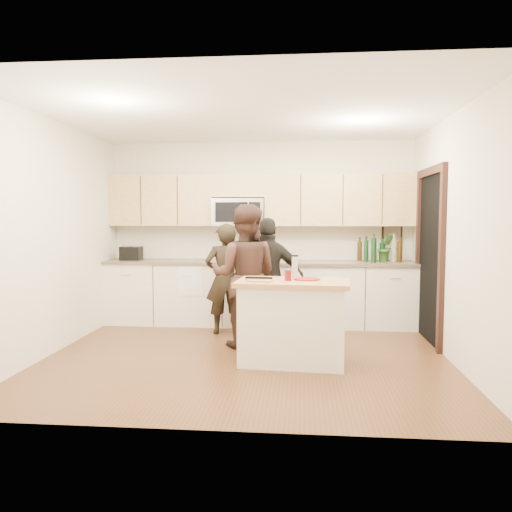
# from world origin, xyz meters

# --- Properties ---
(floor) EXTENTS (4.50, 4.50, 0.00)m
(floor) POSITION_xyz_m (0.00, 0.00, 0.00)
(floor) COLOR brown
(floor) RESTS_ON ground
(room_shell) EXTENTS (4.52, 4.02, 2.71)m
(room_shell) POSITION_xyz_m (0.00, 0.00, 1.73)
(room_shell) COLOR beige
(room_shell) RESTS_ON ground
(back_cabinetry) EXTENTS (4.50, 0.66, 0.94)m
(back_cabinetry) POSITION_xyz_m (0.00, 1.69, 0.47)
(back_cabinetry) COLOR silver
(back_cabinetry) RESTS_ON ground
(upper_cabinetry) EXTENTS (4.50, 0.33, 0.75)m
(upper_cabinetry) POSITION_xyz_m (0.03, 1.83, 1.84)
(upper_cabinetry) COLOR #DAB36F
(upper_cabinetry) RESTS_ON ground
(microwave) EXTENTS (0.76, 0.41, 0.40)m
(microwave) POSITION_xyz_m (-0.31, 1.80, 1.65)
(microwave) COLOR silver
(microwave) RESTS_ON ground
(doorway) EXTENTS (0.06, 1.25, 2.20)m
(doorway) POSITION_xyz_m (2.23, 0.90, 1.16)
(doorway) COLOR black
(doorway) RESTS_ON ground
(framed_picture) EXTENTS (0.30, 0.03, 0.38)m
(framed_picture) POSITION_xyz_m (1.95, 1.98, 1.28)
(framed_picture) COLOR black
(framed_picture) RESTS_ON ground
(dish_towel) EXTENTS (0.34, 0.60, 0.48)m
(dish_towel) POSITION_xyz_m (-0.95, 1.50, 0.80)
(dish_towel) COLOR white
(dish_towel) RESTS_ON ground
(island) EXTENTS (1.26, 0.80, 0.90)m
(island) POSITION_xyz_m (0.53, -0.21, 0.45)
(island) COLOR silver
(island) RESTS_ON ground
(red_plate) EXTENTS (0.29, 0.29, 0.02)m
(red_plate) POSITION_xyz_m (0.68, -0.13, 0.91)
(red_plate) COLOR #9B1A0E
(red_plate) RESTS_ON island
(box_grater) EXTENTS (0.08, 0.05, 0.25)m
(box_grater) POSITION_xyz_m (0.54, -0.12, 1.05)
(box_grater) COLOR silver
(box_grater) RESTS_ON red_plate
(drink_glass) EXTENTS (0.07, 0.07, 0.11)m
(drink_glass) POSITION_xyz_m (0.47, -0.24, 0.96)
(drink_glass) COLOR maroon
(drink_glass) RESTS_ON island
(cutting_board) EXTENTS (0.26, 0.19, 0.02)m
(cutting_board) POSITION_xyz_m (0.18, -0.33, 0.91)
(cutting_board) COLOR tan
(cutting_board) RESTS_ON island
(tongs) EXTENTS (0.30, 0.06, 0.02)m
(tongs) POSITION_xyz_m (0.16, -0.21, 0.93)
(tongs) COLOR black
(tongs) RESTS_ON cutting_board
(knife) EXTENTS (0.21, 0.04, 0.01)m
(knife) POSITION_xyz_m (0.11, -0.30, 0.92)
(knife) COLOR silver
(knife) RESTS_ON cutting_board
(toaster) EXTENTS (0.30, 0.23, 0.20)m
(toaster) POSITION_xyz_m (-1.91, 1.67, 1.04)
(toaster) COLOR black
(toaster) RESTS_ON back_cabinetry
(bottle_cluster) EXTENTS (0.61, 0.31, 0.41)m
(bottle_cluster) POSITION_xyz_m (1.74, 1.70, 1.12)
(bottle_cluster) COLOR black
(bottle_cluster) RESTS_ON back_cabinetry
(orchid) EXTENTS (0.26, 0.23, 0.42)m
(orchid) POSITION_xyz_m (1.82, 1.72, 1.15)
(orchid) COLOR #326829
(orchid) RESTS_ON back_cabinetry
(woman_left) EXTENTS (0.62, 0.48, 1.49)m
(woman_left) POSITION_xyz_m (-0.41, 1.09, 0.75)
(woman_left) COLOR black
(woman_left) RESTS_ON ground
(woman_center) EXTENTS (0.87, 0.70, 1.73)m
(woman_center) POSITION_xyz_m (-0.07, 0.43, 0.87)
(woman_center) COLOR #34201A
(woman_center) RESTS_ON ground
(woman_right) EXTENTS (0.93, 0.39, 1.57)m
(woman_right) POSITION_xyz_m (0.19, 0.86, 0.79)
(woman_right) COLOR black
(woman_right) RESTS_ON ground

